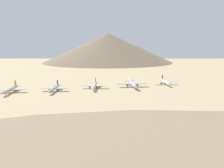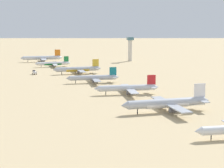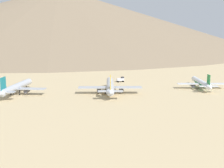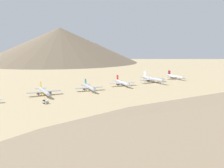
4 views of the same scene
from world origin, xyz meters
name	(u,v)px [view 1 (image 1 of 4)]	position (x,y,z in m)	size (l,w,h in m)	color
ground_plane	(54,91)	(0.00, 0.00, 0.00)	(2039.19, 2039.19, 0.00)	tan
parked_jet_2	(11,89)	(6.27, -54.92, 4.50)	(46.93, 38.14, 13.53)	#B2B7C1
parked_jet_3	(54,88)	(1.33, 0.39, 4.29)	(44.18, 35.88, 12.74)	#B2B7C1
parked_jet_4	(94,86)	(-13.13, 53.93, 4.51)	(46.45, 37.75, 13.39)	silver
parked_jet_5	(132,84)	(-21.39, 110.22, 5.22)	(54.40, 44.17, 15.69)	#B2B7C1
parked_jet_6	(165,82)	(-36.32, 165.23, 4.34)	(44.63, 36.20, 12.88)	silver
desert_hill_0	(108,48)	(-531.52, 88.58, 57.42)	(516.80, 516.80, 114.84)	#847056
desert_hill_1	(137,54)	(-516.10, 208.74, 32.35)	(244.83, 244.83, 64.69)	#8C775B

